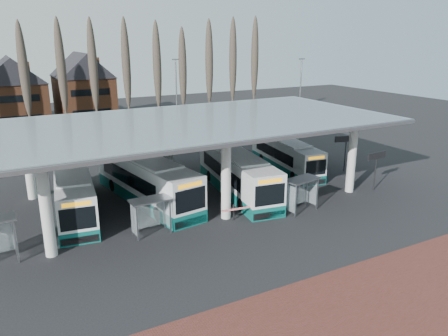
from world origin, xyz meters
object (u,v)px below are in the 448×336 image
bus_0 (74,192)px  bus_2 (237,174)px  shelter_1 (150,208)px  bus_1 (146,180)px  shelter_2 (300,187)px  bus_3 (286,155)px

bus_0 → bus_2: bearing=-1.6°
bus_2 → shelter_1: 10.08m
bus_0 → bus_2: bus_2 is taller
bus_1 → shelter_2: bus_1 is taller
shelter_2 → bus_3: bearing=49.6°
bus_0 → shelter_1: bearing=-51.7°
bus_2 → shelter_1: bearing=-146.6°
bus_3 → shelter_1: bus_3 is taller
bus_0 → bus_1: bus_1 is taller
shelter_1 → shelter_2: 11.36m
bus_1 → shelter_1: size_ratio=4.86×
bus_0 → bus_2: (12.91, -2.02, 0.10)m
shelter_2 → bus_1: bearing=131.3°
bus_0 → bus_1: size_ratio=0.90×
bus_0 → shelter_2: bus_0 is taller
bus_1 → shelter_2: bearing=-47.6°
bus_2 → bus_0: bearing=179.2°
shelter_1 → bus_1: bearing=72.1°
bus_1 → bus_2: bearing=-22.8°
bus_1 → bus_3: 15.08m
bus_3 → shelter_2: bearing=-113.0°
bus_3 → shelter_2: (-5.48, -9.35, 0.45)m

